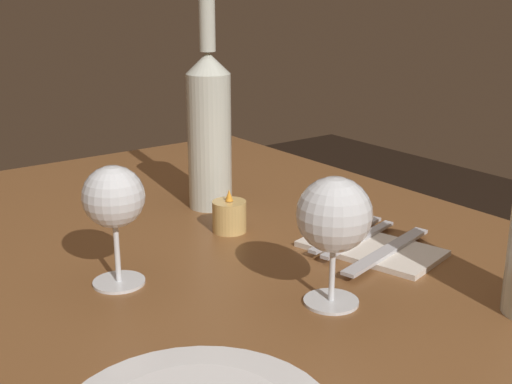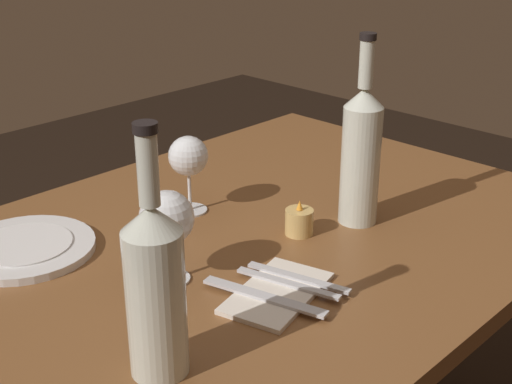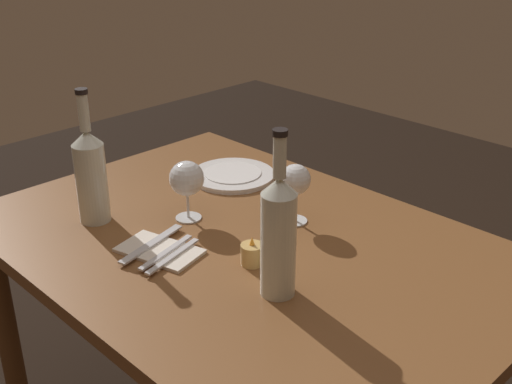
{
  "view_description": "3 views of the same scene",
  "coord_description": "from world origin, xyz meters",
  "px_view_note": "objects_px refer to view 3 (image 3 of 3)",
  "views": [
    {
      "loc": [
        0.71,
        -0.48,
        1.1
      ],
      "look_at": [
        -0.03,
        0.07,
        0.81
      ],
      "focal_mm": 47.17,
      "sensor_mm": 36.0,
      "label": 1
    },
    {
      "loc": [
        0.82,
        0.82,
        1.33
      ],
      "look_at": [
        -0.02,
        0.01,
        0.83
      ],
      "focal_mm": 50.25,
      "sensor_mm": 36.0,
      "label": 2
    },
    {
      "loc": [
        -0.98,
        0.94,
        1.49
      ],
      "look_at": [
        -0.0,
        -0.03,
        0.86
      ],
      "focal_mm": 45.76,
      "sensor_mm": 36.0,
      "label": 3
    }
  ],
  "objects_px": {
    "wine_bottle": "(278,234)",
    "votive_candle": "(252,255)",
    "wine_glass_right": "(187,179)",
    "wine_bottle_second": "(91,174)",
    "folded_napkin": "(160,251)",
    "table_knife": "(152,244)",
    "dinner_plate": "(233,175)",
    "fork_inner": "(166,252)",
    "fork_outer": "(173,256)",
    "wine_glass_left": "(295,181)"
  },
  "relations": [
    {
      "from": "wine_bottle",
      "to": "votive_candle",
      "type": "xyz_separation_m",
      "value": [
        0.12,
        -0.04,
        -0.12
      ]
    },
    {
      "from": "votive_candle",
      "to": "wine_bottle",
      "type": "bearing_deg",
      "value": 160.08
    },
    {
      "from": "wine_glass_right",
      "to": "wine_bottle_second",
      "type": "height_order",
      "value": "wine_bottle_second"
    },
    {
      "from": "folded_napkin",
      "to": "table_knife",
      "type": "height_order",
      "value": "table_knife"
    },
    {
      "from": "votive_candle",
      "to": "folded_napkin",
      "type": "height_order",
      "value": "votive_candle"
    },
    {
      "from": "dinner_plate",
      "to": "folded_napkin",
      "type": "bearing_deg",
      "value": 115.61
    },
    {
      "from": "wine_bottle",
      "to": "folded_napkin",
      "type": "relative_size",
      "value": 1.69
    },
    {
      "from": "wine_glass_right",
      "to": "dinner_plate",
      "type": "distance_m",
      "value": 0.3
    },
    {
      "from": "wine_glass_right",
      "to": "fork_inner",
      "type": "xyz_separation_m",
      "value": [
        -0.11,
        0.16,
        -0.1
      ]
    },
    {
      "from": "dinner_plate",
      "to": "fork_outer",
      "type": "distance_m",
      "value": 0.48
    },
    {
      "from": "wine_glass_left",
      "to": "dinner_plate",
      "type": "height_order",
      "value": "wine_glass_left"
    },
    {
      "from": "table_knife",
      "to": "wine_bottle_second",
      "type": "bearing_deg",
      "value": 4.03
    },
    {
      "from": "wine_glass_left",
      "to": "wine_bottle",
      "type": "xyz_separation_m",
      "value": [
        -0.19,
        0.26,
        0.03
      ]
    },
    {
      "from": "wine_glass_left",
      "to": "dinner_plate",
      "type": "bearing_deg",
      "value": -14.31
    },
    {
      "from": "wine_bottle_second",
      "to": "votive_candle",
      "type": "bearing_deg",
      "value": -163.1
    },
    {
      "from": "wine_bottle_second",
      "to": "wine_glass_right",
      "type": "bearing_deg",
      "value": -132.81
    },
    {
      "from": "votive_candle",
      "to": "table_knife",
      "type": "xyz_separation_m",
      "value": [
        0.22,
        0.12,
        -0.01
      ]
    },
    {
      "from": "votive_candle",
      "to": "folded_napkin",
      "type": "bearing_deg",
      "value": 31.88
    },
    {
      "from": "wine_glass_right",
      "to": "wine_bottle_second",
      "type": "bearing_deg",
      "value": 47.19
    },
    {
      "from": "wine_bottle",
      "to": "dinner_plate",
      "type": "height_order",
      "value": "wine_bottle"
    },
    {
      "from": "wine_glass_left",
      "to": "votive_candle",
      "type": "relative_size",
      "value": 2.3
    },
    {
      "from": "wine_bottle_second",
      "to": "fork_outer",
      "type": "distance_m",
      "value": 0.32
    },
    {
      "from": "wine_glass_right",
      "to": "dinner_plate",
      "type": "bearing_deg",
      "value": -66.4
    },
    {
      "from": "votive_candle",
      "to": "fork_outer",
      "type": "height_order",
      "value": "votive_candle"
    },
    {
      "from": "folded_napkin",
      "to": "fork_outer",
      "type": "bearing_deg",
      "value": -180.0
    },
    {
      "from": "folded_napkin",
      "to": "fork_inner",
      "type": "relative_size",
      "value": 1.19
    },
    {
      "from": "wine_glass_right",
      "to": "folded_napkin",
      "type": "relative_size",
      "value": 0.74
    },
    {
      "from": "dinner_plate",
      "to": "folded_napkin",
      "type": "relative_size",
      "value": 1.15
    },
    {
      "from": "wine_glass_left",
      "to": "votive_candle",
      "type": "height_order",
      "value": "wine_glass_left"
    },
    {
      "from": "folded_napkin",
      "to": "wine_bottle",
      "type": "bearing_deg",
      "value": -166.62
    },
    {
      "from": "wine_bottle",
      "to": "table_knife",
      "type": "height_order",
      "value": "wine_bottle"
    },
    {
      "from": "votive_candle",
      "to": "folded_napkin",
      "type": "distance_m",
      "value": 0.22
    },
    {
      "from": "wine_bottle",
      "to": "table_knife",
      "type": "xyz_separation_m",
      "value": [
        0.34,
        0.07,
        -0.13
      ]
    },
    {
      "from": "wine_glass_left",
      "to": "folded_napkin",
      "type": "relative_size",
      "value": 0.73
    },
    {
      "from": "fork_outer",
      "to": "table_knife",
      "type": "bearing_deg",
      "value": 0.0
    },
    {
      "from": "wine_glass_right",
      "to": "votive_candle",
      "type": "bearing_deg",
      "value": 171.5
    },
    {
      "from": "fork_outer",
      "to": "votive_candle",
      "type": "bearing_deg",
      "value": -139.64
    },
    {
      "from": "wine_glass_right",
      "to": "wine_bottle_second",
      "type": "distance_m",
      "value": 0.24
    },
    {
      "from": "fork_inner",
      "to": "dinner_plate",
      "type": "bearing_deg",
      "value": -61.65
    },
    {
      "from": "wine_bottle_second",
      "to": "table_knife",
      "type": "height_order",
      "value": "wine_bottle_second"
    },
    {
      "from": "table_knife",
      "to": "fork_inner",
      "type": "bearing_deg",
      "value": -180.0
    },
    {
      "from": "wine_glass_left",
      "to": "table_knife",
      "type": "height_order",
      "value": "wine_glass_left"
    },
    {
      "from": "fork_outer",
      "to": "wine_bottle_second",
      "type": "bearing_deg",
      "value": 2.94
    },
    {
      "from": "dinner_plate",
      "to": "folded_napkin",
      "type": "distance_m",
      "value": 0.46
    },
    {
      "from": "wine_glass_right",
      "to": "wine_bottle",
      "type": "distance_m",
      "value": 0.4
    },
    {
      "from": "table_knife",
      "to": "wine_glass_right",
      "type": "bearing_deg",
      "value": -70.31
    },
    {
      "from": "folded_napkin",
      "to": "table_knife",
      "type": "relative_size",
      "value": 1.01
    },
    {
      "from": "wine_bottle_second",
      "to": "fork_outer",
      "type": "xyz_separation_m",
      "value": [
        -0.3,
        -0.02,
        -0.12
      ]
    },
    {
      "from": "wine_bottle_second",
      "to": "folded_napkin",
      "type": "height_order",
      "value": "wine_bottle_second"
    },
    {
      "from": "fork_inner",
      "to": "table_knife",
      "type": "relative_size",
      "value": 0.85
    }
  ]
}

